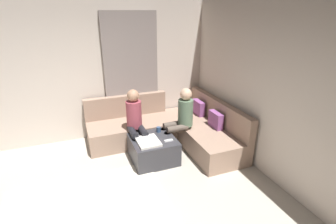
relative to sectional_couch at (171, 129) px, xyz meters
name	(u,v)px	position (x,y,z in m)	size (l,w,h in m)	color
wall_back	(308,106)	(2.08, 1.06, 1.07)	(6.00, 0.12, 2.70)	beige
wall_left	(63,75)	(-0.86, -1.88, 1.07)	(0.12, 6.00, 2.70)	beige
curtain_panel	(132,76)	(-0.76, -0.58, 0.97)	(0.06, 1.10, 2.50)	gray
sectional_couch	(171,129)	(0.00, 0.00, 0.00)	(2.10, 2.55, 0.87)	#9E7F6B
ottoman	(153,149)	(0.52, -0.56, -0.07)	(0.76, 0.76, 0.42)	#333338
folded_blanket	(148,141)	(0.62, -0.68, 0.16)	(0.44, 0.36, 0.04)	white
coffee_mug	(159,129)	(0.30, -0.38, 0.19)	(0.08, 0.08, 0.10)	#334C72
game_remote	(169,141)	(0.70, -0.34, 0.15)	(0.05, 0.15, 0.02)	white
person_on_couch_back	(181,117)	(0.32, 0.06, 0.38)	(0.30, 0.60, 1.20)	brown
person_on_couch_side	(136,120)	(0.15, -0.76, 0.38)	(0.60, 0.30, 1.20)	black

